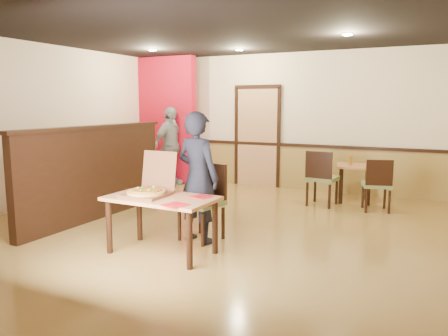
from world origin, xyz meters
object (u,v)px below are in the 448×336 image
Objects in this scene: pizza_box at (149,190)px; main_table at (162,206)px; side_chair_left at (321,176)px; side_table at (355,174)px; diner_chair at (205,198)px; diner at (198,178)px; passerby at (170,146)px; condiment at (351,161)px; side_chair_right at (377,183)px.

main_table is at bearing -2.79° from pizza_box.
side_chair_left reaches higher than side_table.
diner_chair is 0.59× the size of diner.
passerby is (-3.44, 0.52, 0.32)m from side_chair_left.
side_chair_left reaches higher than main_table.
main_table is 0.25m from pizza_box.
diner_chair is 3.34m from condiment.
condiment reaches higher than side_table.
side_chair_right reaches higher than main_table.
main_table is 4.16m from side_table.
main_table is at bearing 40.58° from side_chair_right.
side_chair_right is at bearing 59.16° from main_table.
condiment is at bearing -82.29° from passerby.
side_chair_right reaches higher than condiment.
side_chair_right is 0.77m from side_table.
pizza_box is 4.15m from condiment.
pizza_box is at bearing 38.28° from side_chair_right.
main_table is 0.66m from diner.
condiment is (1.47, 3.81, 0.17)m from main_table.
diner is 0.98× the size of passerby.
side_table is at bearing 69.15° from main_table.
side_chair_right is 0.52× the size of passerby.
main_table is 1.47× the size of side_chair_right.
pizza_box is at bearing -143.09° from passerby.
main_table is 2.26× the size of pizza_box.
side_table is 0.45× the size of diner.
side_chair_left is (1.09, 3.24, -0.05)m from main_table.
diner_chair is at bearing -113.66° from side_table.
side_chair_right is 1.18× the size of side_table.
condiment is at bearing -63.45° from side_chair_right.
side_chair_left is 2.83m from diner.
main_table is 0.77× the size of diner.
main_table is at bearing -111.16° from condiment.
diner is 2.93× the size of pizza_box.
pizza_box is (-0.34, -0.58, -0.09)m from diner.
main_table is at bearing -91.10° from diner_chair.
side_chair_left is at bearing -99.65° from diner.
passerby is (-2.51, 3.17, 0.01)m from diner.
diner_chair is at bearing 74.84° from side_chair_left.
main_table is 0.76m from diner_chair.
side_table is (1.37, 3.13, -0.04)m from diner_chair.
passerby is at bearing -24.23° from side_chair_right.
side_chair_left is at bearing -17.03° from side_chair_right.
passerby is at bearing 142.27° from diner_chair.
diner reaches higher than diner_chair.
side_chair_right is at bearing -174.53° from side_chair_left.
diner_chair is at bearing 62.74° from pizza_box.
side_chair_left is at bearing 82.35° from diner_chair.
main_table is 0.76× the size of passerby.
diner_chair is at bearing -86.78° from diner.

